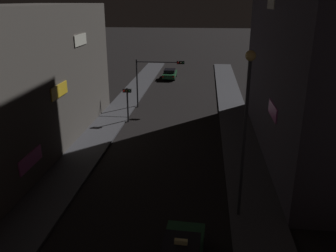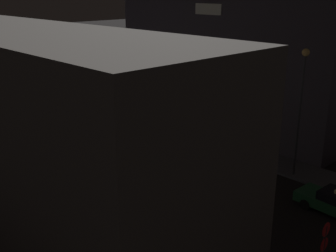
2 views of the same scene
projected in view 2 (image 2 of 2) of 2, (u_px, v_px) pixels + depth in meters
sidewalk_left at (40, 154)px, 32.85m from camera, size 2.94×63.41×0.17m
sidewalk_right at (153, 122)px, 40.69m from camera, size 2.94×63.41×0.17m
building_facade_left at (23, 131)px, 21.85m from camera, size 7.10×26.13×10.78m
taxi at (335, 203)px, 24.08m from camera, size 2.04×4.54×1.62m
traffic_light_overhead at (53, 92)px, 36.89m from camera, size 5.13×0.41×5.22m
traffic_light_left_kerb at (63, 124)px, 32.60m from camera, size 0.80×0.42×3.33m
street_lamp_near_block at (301, 94)px, 27.28m from camera, size 0.50×0.50×8.75m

